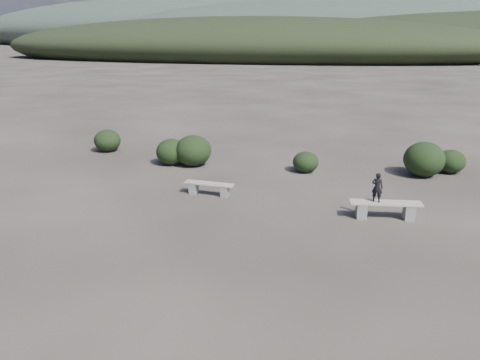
% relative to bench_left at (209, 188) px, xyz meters
% --- Properties ---
extents(ground, '(1200.00, 1200.00, 0.00)m').
position_rel_bench_left_xyz_m(ground, '(1.23, -5.07, -0.25)').
color(ground, '#2A2521').
rests_on(ground, ground).
extents(bench_left, '(1.64, 0.39, 0.41)m').
position_rel_bench_left_xyz_m(bench_left, '(0.00, 0.00, 0.00)').
color(bench_left, slate).
rests_on(bench_left, ground).
extents(bench_right, '(2.02, 0.76, 0.49)m').
position_rel_bench_left_xyz_m(bench_right, '(5.45, -0.57, 0.05)').
color(bench_right, slate).
rests_on(bench_right, ground).
extents(seated_person, '(0.34, 0.25, 0.84)m').
position_rel_bench_left_xyz_m(seated_person, '(5.18, -0.62, 0.67)').
color(seated_person, black).
rests_on(seated_person, bench_right).
extents(shrub_a, '(1.26, 1.26, 1.03)m').
position_rel_bench_left_xyz_m(shrub_a, '(-2.68, 3.16, 0.27)').
color(shrub_a, black).
rests_on(shrub_a, ground).
extents(shrub_b, '(1.43, 1.43, 1.22)m').
position_rel_bench_left_xyz_m(shrub_b, '(-1.79, 3.22, 0.36)').
color(shrub_b, black).
rests_on(shrub_b, ground).
extents(shrub_c, '(0.98, 0.98, 0.78)m').
position_rel_bench_left_xyz_m(shrub_c, '(2.62, 3.51, 0.14)').
color(shrub_c, black).
rests_on(shrub_c, ground).
extents(shrub_d, '(1.46, 1.46, 1.28)m').
position_rel_bench_left_xyz_m(shrub_d, '(6.84, 4.15, 0.39)').
color(shrub_d, black).
rests_on(shrub_d, ground).
extents(shrub_e, '(1.06, 1.06, 0.88)m').
position_rel_bench_left_xyz_m(shrub_e, '(7.86, 4.89, 0.19)').
color(shrub_e, black).
rests_on(shrub_e, ground).
extents(shrub_f, '(1.16, 1.16, 0.98)m').
position_rel_bench_left_xyz_m(shrub_f, '(-6.33, 4.41, 0.24)').
color(shrub_f, black).
rests_on(shrub_f, ground).
extents(mountain_ridges, '(500.00, 400.00, 56.00)m').
position_rel_bench_left_xyz_m(mountain_ridges, '(-6.25, 333.99, 10.59)').
color(mountain_ridges, black).
rests_on(mountain_ridges, ground).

